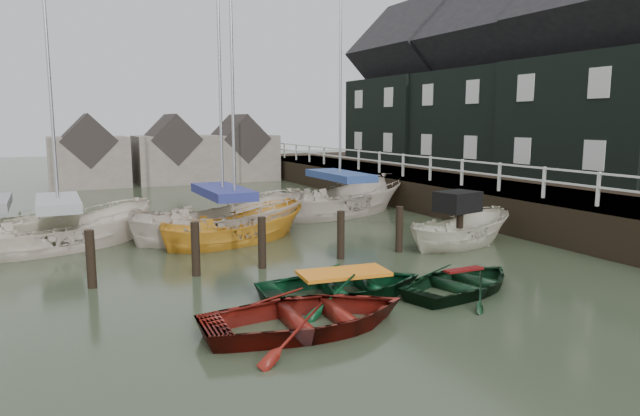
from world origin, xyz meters
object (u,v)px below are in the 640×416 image
sailboat_a (61,246)px  sailboat_b (224,234)px  rowboat_green (344,297)px  rowboat_red (308,330)px  rowboat_dkgreen (463,291)px  motorboat (460,242)px  sailboat_c (236,240)px  sailboat_d (340,212)px

sailboat_a → sailboat_b: bearing=-113.0°
rowboat_green → sailboat_b: sailboat_b is taller
rowboat_red → rowboat_dkgreen: size_ratio=1.18×
rowboat_red → rowboat_green: bearing=-43.1°
rowboat_green → motorboat: (5.88, 3.14, 0.10)m
rowboat_green → sailboat_c: (-0.37, 6.91, 0.02)m
rowboat_green → sailboat_b: 7.95m
sailboat_c → sailboat_d: sailboat_d is taller
sailboat_b → sailboat_d: 6.34m
motorboat → sailboat_a: bearing=54.4°
sailboat_b → sailboat_c: bearing=174.6°
sailboat_d → sailboat_c: bearing=104.3°
rowboat_green → sailboat_a: bearing=40.6°
rowboat_red → rowboat_green: rowboat_red is taller
rowboat_red → sailboat_c: 8.54m
rowboat_dkgreen → sailboat_c: 8.34m
motorboat → rowboat_dkgreen: bearing=130.0°
rowboat_dkgreen → sailboat_c: size_ratio=0.34×
rowboat_red → rowboat_dkgreen: rowboat_red is taller
motorboat → sailboat_d: size_ratio=0.36×
rowboat_green → rowboat_dkgreen: (2.72, -0.84, 0.00)m
rowboat_green → sailboat_a: 10.02m
motorboat → sailboat_d: sailboat_d is taller
rowboat_green → sailboat_c: sailboat_c is taller
rowboat_green → sailboat_b: size_ratio=0.36×
sailboat_a → sailboat_c: sailboat_a is taller
rowboat_red → motorboat: motorboat is taller
rowboat_dkgreen → sailboat_a: 12.37m
sailboat_c → sailboat_a: bearing=56.6°
motorboat → sailboat_a: 12.61m
sailboat_b → sailboat_a: bearing=74.4°
sailboat_b → sailboat_d: bearing=-78.7°
rowboat_dkgreen → sailboat_a: bearing=26.2°
rowboat_red → motorboat: 8.81m
rowboat_dkgreen → sailboat_c: bearing=5.4°
rowboat_green → sailboat_b: bearing=9.9°
rowboat_red → rowboat_green: 2.21m
rowboat_red → sailboat_a: sailboat_a is taller
sailboat_b → sailboat_d: size_ratio=0.87×
motorboat → rowboat_red: bearing=110.6°
sailboat_a → sailboat_d: bearing=-98.2°
rowboat_red → sailboat_c: bearing=-5.5°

